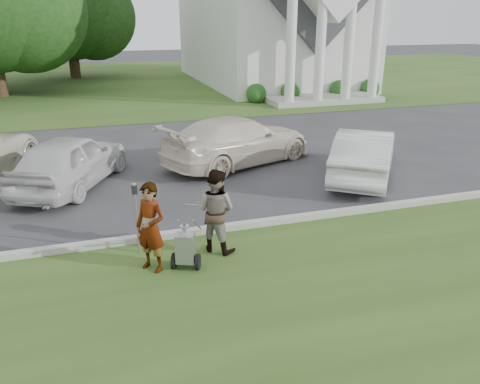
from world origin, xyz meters
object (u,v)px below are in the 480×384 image
car_c (238,141)px  parking_meter_near (136,210)px  car_b (70,160)px  person_left (151,228)px  car_d (364,154)px  person_right (216,211)px  tree_back (68,11)px  striping_cart (186,249)px

car_c → parking_meter_near: bearing=121.8°
car_b → person_left: bearing=132.4°
car_d → person_right: bearing=67.5°
tree_back → striping_cart: bearing=-85.6°
tree_back → car_b: size_ratio=2.25×
person_left → car_b: 5.43m
person_left → car_d: person_left is taller
person_right → parking_meter_near: (-1.48, 0.34, 0.07)m
parking_meter_near → car_c: (3.63, 5.15, -0.17)m
striping_cart → person_left: 0.74m
tree_back → striping_cart: (2.39, -30.77, -4.32)m
car_d → car_c: bearing=-2.2°
striping_cart → car_d: car_d is taller
striping_cart → car_c: bearing=87.2°
striping_cart → car_c: car_c is taller
striping_cart → car_c: (2.87, 6.04, 0.33)m
parking_meter_near → car_c: bearing=54.8°
car_c → person_left: bearing=126.6°
striping_cart → car_b: 5.75m
striping_cart → person_right: size_ratio=0.65×
person_left → striping_cart: bearing=33.9°
car_b → car_d: 8.13m
person_right → car_d: (5.16, 3.08, -0.13)m
striping_cart → parking_meter_near: parking_meter_near is taller
tree_back → car_c: (5.26, -24.73, -3.99)m
parking_meter_near → car_b: (-1.31, 4.47, -0.18)m
striping_cart → person_right: 0.99m
person_right → car_b: bearing=-16.1°
car_c → tree_back: bearing=-11.0°
parking_meter_near → car_d: bearing=22.4°
car_b → car_d: size_ratio=1.00×
tree_back → car_b: bearing=-89.3°
tree_back → striping_cart: size_ratio=8.82×
tree_back → person_right: tree_back is taller
person_left → car_c: size_ratio=0.33×
parking_meter_near → car_b: size_ratio=0.34×
person_left → car_c: (3.46, 5.90, -0.10)m
tree_back → car_c: 25.60m
striping_cart → person_right: bearing=59.6°
person_right → car_b: 5.57m
person_left → person_right: (1.30, 0.40, 0.00)m
tree_back → parking_meter_near: bearing=-86.9°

